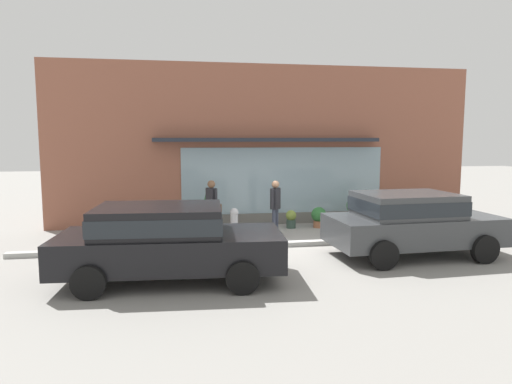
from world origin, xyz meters
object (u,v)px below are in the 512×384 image
(pedestrian_passerby, at_px, (275,204))
(potted_plant_window_right, at_px, (417,207))
(parked_car_black, at_px, (166,238))
(potted_plant_near_hydrant, at_px, (356,210))
(fire_hydrant, at_px, (234,224))
(potted_plant_trailing_edge, at_px, (319,216))
(parked_car_dark_gray, at_px, (410,220))
(potted_plant_window_left, at_px, (206,212))
(pedestrian_with_handbag, at_px, (212,205))
(potted_plant_doorstep, at_px, (386,209))
(potted_plant_corner_tall, at_px, (291,219))

(pedestrian_passerby, height_order, potted_plant_window_right, pedestrian_passerby)
(parked_car_black, xyz_separation_m, potted_plant_near_hydrant, (5.92, 4.81, -0.33))
(fire_hydrant, relative_size, potted_plant_window_right, 0.80)
(fire_hydrant, height_order, potted_plant_near_hydrant, potted_plant_near_hydrant)
(potted_plant_trailing_edge, relative_size, potted_plant_window_right, 0.59)
(potted_plant_near_hydrant, bearing_deg, parked_car_dark_gray, -93.05)
(parked_car_black, relative_size, potted_plant_window_left, 3.87)
(parked_car_black, bearing_deg, pedestrian_with_handbag, 76.63)
(potted_plant_trailing_edge, distance_m, potted_plant_doorstep, 2.41)
(parked_car_dark_gray, xyz_separation_m, parked_car_black, (-5.71, -0.94, -0.02))
(potted_plant_window_right, height_order, potted_plant_window_left, potted_plant_window_left)
(pedestrian_with_handbag, xyz_separation_m, parked_car_dark_gray, (4.51, -2.88, -0.07))
(potted_plant_near_hydrant, height_order, potted_plant_window_left, potted_plant_window_left)
(potted_plant_window_right, relative_size, potted_plant_window_left, 0.96)
(potted_plant_trailing_edge, distance_m, potted_plant_corner_tall, 0.90)
(pedestrian_with_handbag, relative_size, parked_car_black, 0.37)
(fire_hydrant, distance_m, potted_plant_corner_tall, 2.37)
(pedestrian_passerby, relative_size, potted_plant_corner_tall, 2.85)
(potted_plant_window_right, relative_size, potted_plant_doorstep, 1.06)
(parked_car_dark_gray, bearing_deg, potted_plant_trailing_edge, 103.26)
(parked_car_dark_gray, bearing_deg, potted_plant_corner_tall, 114.62)
(potted_plant_near_hydrant, height_order, potted_plant_corner_tall, potted_plant_near_hydrant)
(parked_car_black, relative_size, potted_plant_trailing_edge, 6.91)
(parked_car_black, bearing_deg, potted_plant_trailing_edge, 49.57)
(pedestrian_passerby, relative_size, potted_plant_near_hydrant, 1.68)
(parked_car_black, xyz_separation_m, potted_plant_doorstep, (7.05, 4.96, -0.36))
(potted_plant_window_left, bearing_deg, pedestrian_with_handbag, -84.14)
(pedestrian_with_handbag, relative_size, potted_plant_doorstep, 1.56)
(potted_plant_window_right, xyz_separation_m, potted_plant_doorstep, (-1.09, 0.03, -0.03))
(parked_car_black, relative_size, potted_plant_near_hydrant, 4.67)
(parked_car_black, bearing_deg, fire_hydrant, 66.80)
(parked_car_black, height_order, potted_plant_doorstep, parked_car_black)
(potted_plant_doorstep, bearing_deg, pedestrian_passerby, -162.41)
(potted_plant_near_hydrant, bearing_deg, fire_hydrant, -162.02)
(potted_plant_near_hydrant, bearing_deg, pedestrian_with_handbag, -168.18)
(pedestrian_with_handbag, xyz_separation_m, potted_plant_near_hydrant, (4.72, 0.99, -0.42))
(potted_plant_corner_tall, distance_m, potted_plant_doorstep, 3.30)
(parked_car_black, height_order, potted_plant_window_left, parked_car_black)
(parked_car_black, xyz_separation_m, potted_plant_window_right, (8.13, 4.94, -0.33))
(potted_plant_corner_tall, bearing_deg, parked_car_black, -128.11)
(potted_plant_window_left, bearing_deg, potted_plant_doorstep, 0.90)
(pedestrian_passerby, bearing_deg, parked_car_black, -1.20)
(pedestrian_passerby, height_order, parked_car_black, pedestrian_passerby)
(pedestrian_with_handbag, xyz_separation_m, potted_plant_window_left, (-0.11, 1.05, -0.39))
(pedestrian_passerby, distance_m, potted_plant_window_left, 2.29)
(parked_car_black, distance_m, potted_plant_near_hydrant, 7.63)
(pedestrian_with_handbag, xyz_separation_m, potted_plant_corner_tall, (2.56, 0.96, -0.65))
(potted_plant_near_hydrant, bearing_deg, potted_plant_doorstep, 7.86)
(potted_plant_window_left, xyz_separation_m, potted_plant_corner_tall, (2.67, -0.09, -0.26))
(fire_hydrant, bearing_deg, potted_plant_near_hydrant, 17.98)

